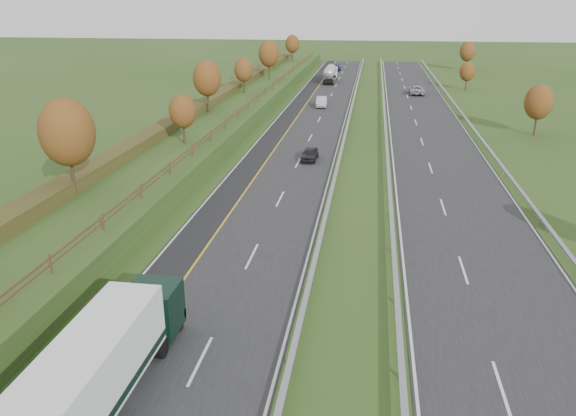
# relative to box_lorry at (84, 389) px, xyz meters

# --- Properties ---
(ground) EXTENTS (400.00, 400.00, 0.00)m
(ground) POSITION_rel_box_lorry_xyz_m (9.60, 49.55, -2.33)
(ground) COLOR #2B4719
(ground) RESTS_ON ground
(near_carriageway) EXTENTS (10.50, 200.00, 0.04)m
(near_carriageway) POSITION_rel_box_lorry_xyz_m (1.60, 54.55, -2.31)
(near_carriageway) COLOR black
(near_carriageway) RESTS_ON ground
(far_carriageway) EXTENTS (10.50, 200.00, 0.04)m
(far_carriageway) POSITION_rel_box_lorry_xyz_m (18.10, 54.55, -2.31)
(far_carriageway) COLOR black
(far_carriageway) RESTS_ON ground
(hard_shoulder) EXTENTS (3.00, 200.00, 0.04)m
(hard_shoulder) POSITION_rel_box_lorry_xyz_m (-2.15, 54.55, -2.31)
(hard_shoulder) COLOR black
(hard_shoulder) RESTS_ON ground
(lane_markings) EXTENTS (26.75, 200.00, 0.01)m
(lane_markings) POSITION_rel_box_lorry_xyz_m (8.00, 54.43, -2.28)
(lane_markings) COLOR silver
(lane_markings) RESTS_ON near_carriageway
(embankment_left) EXTENTS (12.00, 200.00, 2.00)m
(embankment_left) POSITION_rel_box_lorry_xyz_m (-11.40, 54.55, -1.33)
(embankment_left) COLOR #2B4719
(embankment_left) RESTS_ON ground
(hedge_left) EXTENTS (2.20, 180.00, 1.10)m
(hedge_left) POSITION_rel_box_lorry_xyz_m (-13.40, 54.55, 0.22)
(hedge_left) COLOR #353917
(hedge_left) RESTS_ON embankment_left
(fence_left) EXTENTS (0.12, 189.06, 1.20)m
(fence_left) POSITION_rel_box_lorry_xyz_m (-6.90, 54.14, 0.40)
(fence_left) COLOR #422B19
(fence_left) RESTS_ON embankment_left
(median_barrier_near) EXTENTS (0.32, 200.00, 0.71)m
(median_barrier_near) POSITION_rel_box_lorry_xyz_m (7.30, 54.55, -1.72)
(median_barrier_near) COLOR gray
(median_barrier_near) RESTS_ON ground
(median_barrier_far) EXTENTS (0.32, 200.00, 0.71)m
(median_barrier_far) POSITION_rel_box_lorry_xyz_m (12.40, 54.55, -1.72)
(median_barrier_far) COLOR gray
(median_barrier_far) RESTS_ON ground
(outer_barrier_far) EXTENTS (0.32, 200.00, 0.71)m
(outer_barrier_far) POSITION_rel_box_lorry_xyz_m (23.90, 54.55, -1.71)
(outer_barrier_far) COLOR gray
(outer_barrier_far) RESTS_ON ground
(trees_left) EXTENTS (6.64, 164.30, 7.66)m
(trees_left) POSITION_rel_box_lorry_xyz_m (-11.04, 51.18, 4.04)
(trees_left) COLOR #2D2116
(trees_left) RESTS_ON embankment_left
(trees_far) EXTENTS (8.45, 118.60, 7.12)m
(trees_far) POSITION_rel_box_lorry_xyz_m (31.40, 83.76, 1.92)
(trees_far) COLOR #2D2116
(trees_far) RESTS_ON ground
(box_lorry) EXTENTS (2.58, 16.28, 4.06)m
(box_lorry) POSITION_rel_box_lorry_xyz_m (0.00, 0.00, 0.00)
(box_lorry) COLOR black
(box_lorry) RESTS_ON near_carriageway
(road_tanker) EXTENTS (2.40, 11.22, 3.46)m
(road_tanker) POSITION_rel_box_lorry_xyz_m (1.17, 107.61, -0.47)
(road_tanker) COLOR silver
(road_tanker) RESTS_ON near_carriageway
(car_dark_near) EXTENTS (1.79, 4.10, 1.38)m
(car_dark_near) POSITION_rel_box_lorry_xyz_m (3.98, 42.86, -1.60)
(car_dark_near) COLOR black
(car_dark_near) RESTS_ON near_carriageway
(car_silver_mid) EXTENTS (2.01, 5.02, 1.62)m
(car_silver_mid) POSITION_rel_box_lorry_xyz_m (2.17, 76.49, -1.48)
(car_silver_mid) COLOR #B7B7BD
(car_silver_mid) RESTS_ON near_carriageway
(car_small_far) EXTENTS (2.67, 5.53, 1.55)m
(car_small_far) POSITION_rel_box_lorry_xyz_m (0.95, 127.71, -1.51)
(car_small_far) COLOR #161847
(car_small_far) RESTS_ON near_carriageway
(car_oncoming) EXTENTS (2.78, 5.90, 1.63)m
(car_oncoming) POSITION_rel_box_lorry_xyz_m (18.63, 92.41, -1.48)
(car_oncoming) COLOR #9D9EA1
(car_oncoming) RESTS_ON far_carriageway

